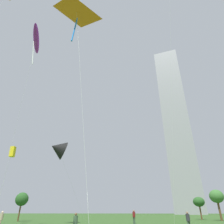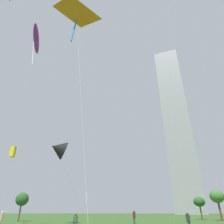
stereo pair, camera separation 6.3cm
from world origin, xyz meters
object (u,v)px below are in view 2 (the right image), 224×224
(park_tree_2, at_px, (22,199))
(distant_highrise_0, at_px, (177,123))
(person_standing_5, at_px, (75,222))
(kite_flying_3, at_px, (13,152))
(park_tree_0, at_px, (217,197))
(person_standing_3, at_px, (1,219))
(kite_flying_5, at_px, (36,40))
(person_standing_0, at_px, (188,219))
(kite_flying_4, at_px, (58,149))
(park_tree_1, at_px, (199,202))
(person_standing_6, at_px, (134,216))
(kite_flying_7, at_px, (76,13))

(park_tree_2, relative_size, distant_highrise_0, 0.05)
(person_standing_5, xyz_separation_m, kite_flying_3, (-13.51, 11.31, 9.14))
(park_tree_0, bearing_deg, person_standing_3, -145.72)
(kite_flying_5, height_order, park_tree_0, kite_flying_5)
(person_standing_3, relative_size, park_tree_0, 0.31)
(person_standing_0, distance_m, kite_flying_4, 21.19)
(person_standing_0, bearing_deg, park_tree_1, -132.56)
(kite_flying_4, bearing_deg, person_standing_5, -61.95)
(person_standing_3, xyz_separation_m, park_tree_2, (-6.35, 16.40, 2.67))
(person_standing_0, xyz_separation_m, park_tree_1, (10.26, 26.47, 2.52))
(park_tree_2, bearing_deg, park_tree_0, 7.92)
(person_standing_6, relative_size, kite_flying_4, 0.15)
(person_standing_3, relative_size, person_standing_6, 0.93)
(person_standing_0, height_order, park_tree_2, park_tree_2)
(person_standing_5, relative_size, kite_flying_5, 0.07)
(park_tree_1, bearing_deg, person_standing_5, -123.29)
(person_standing_5, distance_m, kite_flying_7, 16.77)
(kite_flying_7, xyz_separation_m, park_tree_2, (-16.17, 29.17, -12.03))
(person_standing_6, bearing_deg, kite_flying_5, -102.57)
(kite_flying_7, bearing_deg, person_standing_3, 127.57)
(kite_flying_3, xyz_separation_m, park_tree_0, (36.24, 15.27, -5.75))
(park_tree_1, bearing_deg, kite_flying_3, -149.52)
(kite_flying_4, bearing_deg, person_standing_3, -107.16)
(park_tree_1, distance_m, park_tree_2, 37.48)
(person_standing_3, bearing_deg, park_tree_2, 169.77)
(person_standing_5, xyz_separation_m, park_tree_0, (22.73, 26.58, 3.39))
(person_standing_6, distance_m, kite_flying_7, 27.62)
(person_standing_6, xyz_separation_m, kite_flying_4, (-12.04, -2.43, 9.78))
(person_standing_5, distance_m, distant_highrise_0, 116.58)
(person_standing_0, height_order, park_tree_0, park_tree_0)
(kite_flying_3, relative_size, distant_highrise_0, 0.11)
(person_standing_5, bearing_deg, person_standing_6, -74.12)
(person_standing_0, distance_m, kite_flying_3, 26.32)
(person_standing_5, bearing_deg, park_tree_1, -87.99)
(person_standing_0, distance_m, kite_flying_7, 21.79)
(kite_flying_4, bearing_deg, park_tree_0, 25.33)
(person_standing_5, relative_size, kite_flying_7, 0.10)
(park_tree_2, xyz_separation_m, distant_highrise_0, (53.36, 76.76, 47.72))
(person_standing_0, xyz_separation_m, kite_flying_3, (-23.86, 6.40, 9.10))
(person_standing_0, relative_size, person_standing_5, 1.05)
(person_standing_3, bearing_deg, park_tree_0, 92.89)
(person_standing_6, relative_size, kite_flying_5, 0.08)
(person_standing_5, xyz_separation_m, park_tree_1, (20.61, 31.38, 2.57))
(person_standing_5, distance_m, kite_flying_4, 17.42)
(kite_flying_3, bearing_deg, park_tree_0, 22.85)
(person_standing_0, height_order, person_standing_5, person_standing_0)
(person_standing_5, distance_m, kite_flying_5, 21.85)
(person_standing_3, height_order, park_tree_0, park_tree_0)
(park_tree_0, distance_m, park_tree_1, 5.32)
(kite_flying_3, height_order, park_tree_2, kite_flying_3)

